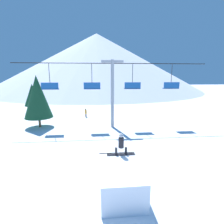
{
  "coord_description": "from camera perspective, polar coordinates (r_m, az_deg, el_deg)",
  "views": [
    {
      "loc": [
        -0.62,
        -6.9,
        5.78
      ],
      "look_at": [
        0.52,
        5.51,
        3.22
      ],
      "focal_mm": 28.0,
      "sensor_mm": 36.0,
      "label": 1
    }
  ],
  "objects": [
    {
      "name": "ground_plane",
      "position": [
        9.02,
        -0.1,
        -28.21
      ],
      "size": [
        220.0,
        220.0,
        0.0
      ],
      "primitive_type": "plane",
      "color": "white"
    },
    {
      "name": "mountain_ridge",
      "position": [
        77.44,
        -4.94,
        15.85
      ],
      "size": [
        84.16,
        84.16,
        23.06
      ],
      "color": "silver",
      "rests_on": "ground_plane"
    },
    {
      "name": "snow_ramp",
      "position": [
        9.37,
        2.76,
        -21.17
      ],
      "size": [
        2.03,
        3.23,
        1.42
      ],
      "color": "white",
      "rests_on": "ground_plane"
    },
    {
      "name": "snowboarder",
      "position": [
        9.93,
        3.0,
        -10.53
      ],
      "size": [
        1.59,
        0.3,
        1.27
      ],
      "color": "black",
      "rests_on": "snow_ramp"
    },
    {
      "name": "chairlift",
      "position": [
        19.5,
        0.14,
        8.08
      ],
      "size": [
        21.07,
        0.44,
        7.53
      ],
      "color": "#9E9EA3",
      "rests_on": "ground_plane"
    },
    {
      "name": "pine_tree_near",
      "position": [
        21.34,
        -23.15,
        4.61
      ],
      "size": [
        3.1,
        3.1,
        5.92
      ],
      "color": "#4C3823",
      "rests_on": "ground_plane"
    },
    {
      "name": "pine_tree_far",
      "position": [
        30.59,
        -24.53,
        5.11
      ],
      "size": [
        2.61,
        2.61,
        4.62
      ],
      "color": "#4C3823",
      "rests_on": "ground_plane"
    },
    {
      "name": "distant_skier",
      "position": [
        25.27,
        -8.54,
        -0.17
      ],
      "size": [
        0.24,
        0.24,
        1.23
      ],
      "color": "black",
      "rests_on": "ground_plane"
    }
  ]
}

